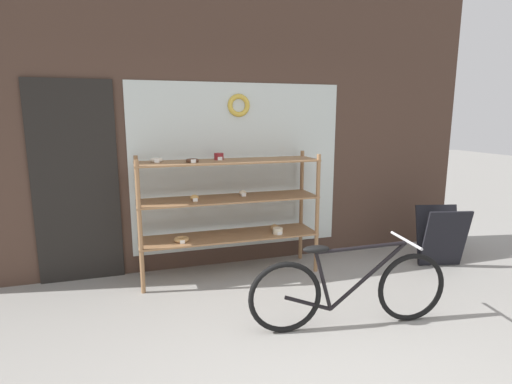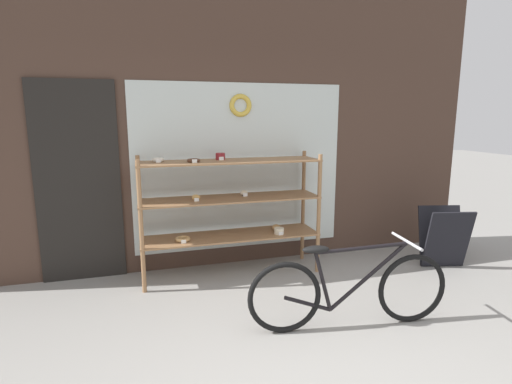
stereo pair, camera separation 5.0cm
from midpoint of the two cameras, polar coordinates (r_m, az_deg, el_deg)
storefront_facade at (r=4.58m, az=-5.87°, el=10.28°), size 6.38×0.13×3.48m
display_case at (r=4.32m, az=-4.29°, el=-1.40°), size 1.93×0.48×1.34m
bicycle at (r=3.47m, az=12.75°, el=-13.38°), size 1.70×0.46×0.74m
sandwich_board at (r=5.14m, az=24.68°, el=-5.81°), size 0.57×0.48×0.69m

